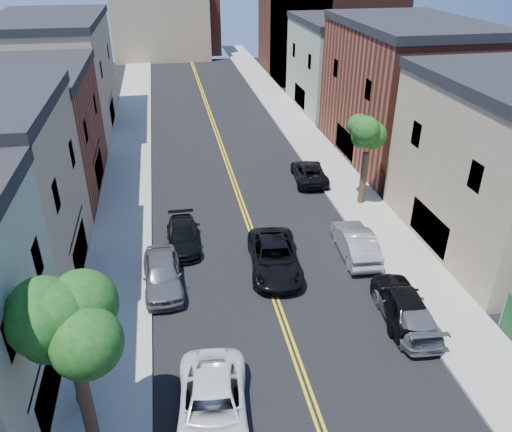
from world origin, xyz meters
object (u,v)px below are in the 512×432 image
black_car_right (402,302)px  pedestrian_left (80,389)px  grey_car_left (162,274)px  dark_car_right_far (309,172)px  black_suv_lane (274,257)px  white_pickup (213,408)px  grey_car_right (407,312)px  black_car_left (183,236)px  silver_car_right (356,242)px

black_car_right → pedestrian_left: size_ratio=2.99×
grey_car_left → dark_car_right_far: grey_car_left is taller
grey_car_left → black_suv_lane: (5.90, 0.50, -0.03)m
white_pickup → grey_car_right: size_ratio=1.14×
black_car_left → black_car_right: 12.63m
black_car_right → silver_car_right: bearing=-80.8°
grey_car_left → silver_car_right: (10.67, 1.09, -0.01)m
black_suv_lane → pedestrian_left: bearing=-134.2°
black_suv_lane → black_car_left: bearing=150.8°
black_car_right → silver_car_right: black_car_right is taller
black_car_left → black_suv_lane: (4.67, -3.28, 0.13)m
grey_car_right → pedestrian_left: pedestrian_left is taller
black_car_left → black_car_right: black_car_right is taller
grey_car_right → white_pickup: bearing=25.7°
grey_car_right → black_car_left: bearing=-38.1°
black_car_right → dark_car_right_far: black_car_right is taller
grey_car_right → black_suv_lane: black_suv_lane is taller
black_car_left → black_suv_lane: 5.71m
dark_car_right_far → black_suv_lane: bearing=70.5°
dark_car_right_far → grey_car_left: bearing=51.3°
white_pickup → silver_car_right: bearing=53.2°
white_pickup → pedestrian_left: 5.01m
silver_car_right → pedestrian_left: (-13.83, -8.17, 0.15)m
grey_car_right → dark_car_right_far: (0.00, 16.13, -0.03)m
silver_car_right → dark_car_right_far: 10.14m
white_pickup → black_car_right: 10.24m
silver_car_right → white_pickup: bearing=51.2°
black_car_left → black_suv_lane: bearing=-34.6°
black_car_right → black_suv_lane: size_ratio=0.86×
dark_car_right_far → black_suv_lane: black_suv_lane is taller
white_pickup → grey_car_left: (-1.60, 8.64, 0.04)m
dark_car_right_far → pedestrian_left: 23.08m
black_car_right → white_pickup: bearing=31.6°
black_car_left → silver_car_right: silver_car_right is taller
black_car_right → black_suv_lane: 6.97m
dark_car_right_far → pedestrian_left: (-14.05, -18.30, 0.28)m
black_car_right → silver_car_right: (-0.23, 5.45, -0.02)m
grey_car_left → dark_car_right_far: bearing=43.7°
grey_car_left → pedestrian_left: (-3.15, -7.07, 0.14)m
grey_car_left → black_suv_lane: bearing=2.7°
grey_car_right → black_car_right: 0.56m
grey_car_right → dark_car_right_far: bearing=-86.2°
silver_car_right → pedestrian_left: size_ratio=3.02×
black_car_left → black_suv_lane: black_suv_lane is taller
silver_car_right → dark_car_right_far: silver_car_right is taller
grey_car_left → dark_car_right_far: 15.65m
black_car_right → pedestrian_left: bearing=17.8°
grey_car_left → silver_car_right: 10.73m
black_car_left → pedestrian_left: pedestrian_left is taller
dark_car_right_far → white_pickup: bearing=70.4°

